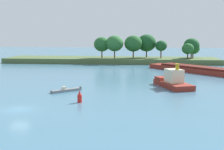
{
  "coord_description": "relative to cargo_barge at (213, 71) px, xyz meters",
  "views": [
    {
      "loc": [
        17.02,
        -39.55,
        10.38
      ],
      "look_at": [
        10.21,
        28.01,
        1.2
      ],
      "focal_mm": 48.42,
      "sensor_mm": 36.0,
      "label": 1
    }
  ],
  "objects": [
    {
      "name": "treeline_island",
      "position": [
        -25.32,
        30.65,
        2.19
      ],
      "size": [
        77.53,
        15.75,
        10.34
      ],
      "color": "#4C6038",
      "rests_on": "ground"
    },
    {
      "name": "tugboat",
      "position": [
        -12.37,
        -20.29,
        0.28
      ],
      "size": [
        7.48,
        11.05,
        4.81
      ],
      "color": "maroon",
      "rests_on": "ground"
    },
    {
      "name": "channel_buoy_red",
      "position": [
        -27.89,
        -35.66,
        -0.11
      ],
      "size": [
        0.7,
        0.7,
        1.9
      ],
      "color": "red",
      "rests_on": "ground"
    },
    {
      "name": "cargo_barge",
      "position": [
        0.0,
        0.0,
        0.0
      ],
      "size": [
        31.2,
        33.92,
        5.85
      ],
      "color": "maroon",
      "rests_on": "ground"
    },
    {
      "name": "ground_plane",
      "position": [
        -35.43,
        -40.67,
        -0.92
      ],
      "size": [
        400.0,
        400.0,
        0.0
      ],
      "primitive_type": "plane",
      "color": "teal"
    },
    {
      "name": "small_motorboat",
      "position": [
        -32.17,
        -27.09,
        -0.68
      ],
      "size": [
        5.01,
        4.78,
        0.95
      ],
      "color": "slate",
      "rests_on": "ground"
    }
  ]
}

